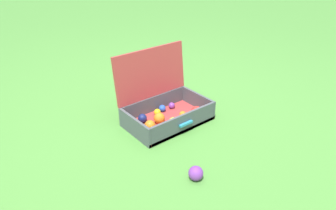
# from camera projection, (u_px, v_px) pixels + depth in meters

# --- Properties ---
(ground_plane) EXTENTS (16.00, 16.00, 0.00)m
(ground_plane) POSITION_uv_depth(u_px,v_px,m) (167.00, 121.00, 2.32)
(ground_plane) COLOR #4C8C38
(open_suitcase) EXTENTS (0.59, 0.43, 0.50)m
(open_suitcase) POSITION_uv_depth(u_px,v_px,m) (164.00, 107.00, 2.28)
(open_suitcase) COLOR #B23838
(open_suitcase) RESTS_ON ground
(stray_ball_on_grass) EXTENTS (0.08, 0.08, 0.08)m
(stray_ball_on_grass) POSITION_uv_depth(u_px,v_px,m) (196.00, 173.00, 1.75)
(stray_ball_on_grass) COLOR purple
(stray_ball_on_grass) RESTS_ON ground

